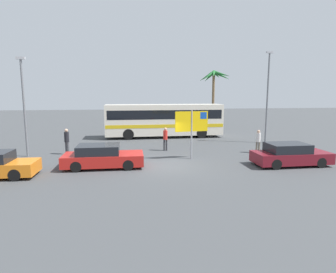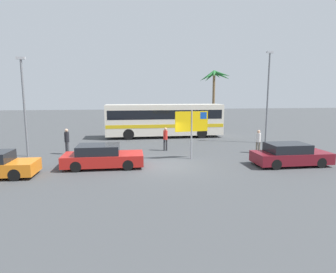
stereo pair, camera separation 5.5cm
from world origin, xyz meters
name	(u,v)px [view 2 (the right image)]	position (x,y,z in m)	size (l,w,h in m)	color
ground	(165,166)	(0.00, 0.00, 0.00)	(120.00, 120.00, 0.00)	#424447
bus_front_coach	(164,119)	(1.37, 10.96, 1.78)	(11.15, 2.44, 3.17)	silver
ferry_sign	(192,123)	(1.97, 1.56, 2.33)	(2.19, 0.32, 3.20)	gray
car_red	(102,157)	(-3.65, 0.13, 0.64)	(4.55, 1.92, 1.32)	red
car_maroon	(290,155)	(7.33, -0.95, 0.64)	(4.45, 1.82, 1.32)	maroon
pedestrian_near_sign	(165,137)	(0.60, 4.42, 1.03)	(0.32, 0.32, 1.74)	#2D2D33
pedestrian_by_bus	(258,140)	(7.06, 2.68, 0.97)	(0.32, 0.32, 1.66)	#706656
pedestrian_crossing_lot	(67,139)	(-6.38, 4.10, 1.08)	(0.32, 0.32, 1.81)	#4C4C51
lamp_post_left_side	(24,103)	(-8.90, 3.79, 3.61)	(0.56, 0.20, 6.57)	slate
lamp_post_right_side	(268,94)	(9.62, 6.59, 4.17)	(0.56, 0.20, 7.68)	slate
palm_tree_seaside	(214,80)	(8.65, 18.67, 5.84)	(3.85, 4.01, 7.05)	brown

